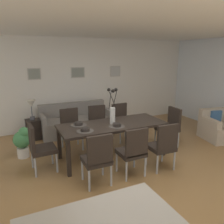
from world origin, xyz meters
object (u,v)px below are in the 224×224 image
Objects in this scene: dining_chair_near_left at (98,157)px; dining_chair_mid_left at (163,144)px; dining_chair_mid_right at (121,120)px; framed_picture_left at (34,74)px; bowl_near_right at (79,123)px; dining_chair_near_right at (71,127)px; dining_chair_far_left at (133,150)px; centerpiece_vase at (113,110)px; potted_plant at (22,141)px; sofa at (76,122)px; table_lamp at (31,105)px; bowl_far_left at (117,125)px; dining_chair_far_right at (98,123)px; framed_picture_right at (115,71)px; armchair at (219,128)px; dining_chair_head_west at (39,146)px; bowl_near_left at (85,129)px; framed_picture_center at (78,73)px; side_table at (33,129)px; dining_chair_head_east at (170,125)px; dining_table at (113,127)px.

dining_chair_mid_left is at bearing -0.69° from dining_chair_near_left.
framed_picture_left is at bearing 140.90° from dining_chair_mid_right.
bowl_near_right is (-1.31, -0.65, 0.27)m from dining_chair_mid_right.
dining_chair_near_right is 1.00× the size of dining_chair_far_left.
framed_picture_left reaches higher than dining_chair_near_right.
centerpiece_vase reaches higher than potted_plant.
centerpiece_vase is (0.68, 0.87, 0.51)m from dining_chair_near_left.
centerpiece_vase is 2.03m from sofa.
bowl_near_right is at bearing -65.15° from table_lamp.
dining_chair_far_right is at bearing 88.33° from bowl_far_left.
framed_picture_left is at bearing 129.85° from dining_chair_far_right.
dining_chair_far_left is at bearing -84.68° from sofa.
dining_chair_far_left is 3.62m from framed_picture_right.
dining_chair_mid_right is at bearing 155.28° from armchair.
dining_chair_head_west is 5.41× the size of bowl_near_left.
bowl_near_right is 0.42× the size of framed_picture_center.
side_table is at bearing -158.16° from framed_picture_center.
side_table is (-1.40, 2.67, -0.25)m from dining_chair_far_left.
dining_chair_far_left is 1.00× the size of dining_chair_head_east.
bowl_near_left is (0.82, -0.22, 0.27)m from dining_chair_head_west.
bowl_far_left is at bearing -180.00° from armchair.
bowl_far_left is (0.66, -1.06, 0.27)m from dining_chair_near_right.
dining_table is at bearing -124.65° from centerpiece_vase.
framed_picture_right is at bearing 59.82° from dining_chair_near_left.
dining_chair_mid_left is 2.30m from dining_chair_head_west.
dining_chair_far_right and dining_chair_mid_left have the same top height.
armchair is at bearing 10.45° from dining_chair_near_left.
dining_chair_head_east is (2.98, -0.03, 0.00)m from dining_chair_head_west.
dining_chair_head_east is at bearing -45.61° from dining_chair_mid_right.
dining_chair_near_left is 1.89m from dining_chair_far_right.
dining_chair_head_west reaches higher than bowl_near_left.
dining_chair_head_west is (-1.48, 0.02, -0.16)m from dining_table.
dining_chair_head_west is at bearing -158.71° from dining_chair_mid_right.
dining_chair_mid_left is 3.49m from framed_picture_right.
table_lamp is 1.68m from framed_picture_center.
dining_chair_head_west is 0.81m from potted_plant.
bowl_far_left reaches higher than armchair.
side_table is at bearing 72.55° from potted_plant.
dining_chair_far_left is 2.38m from potted_plant.
framed_picture_left reaches higher than dining_chair_head_east.
potted_plant is (-2.93, -1.58, -1.25)m from framed_picture_right.
dining_chair_near_right is 1.00× the size of dining_chair_far_right.
dining_chair_head_east is 1.77× the size of side_table.
dining_chair_head_west is at bearing -72.53° from potted_plant.
armchair is at bearing -41.06° from framed_picture_center.
dining_chair_near_left reaches higher than armchair.
dining_chair_near_right reaches higher than bowl_near_right.
framed_picture_center reaches higher than dining_chair_mid_right.
centerpiece_vase is at bearing -127.39° from dining_chair_mid_right.
dining_table is at bearing 89.76° from dining_chair_far_left.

